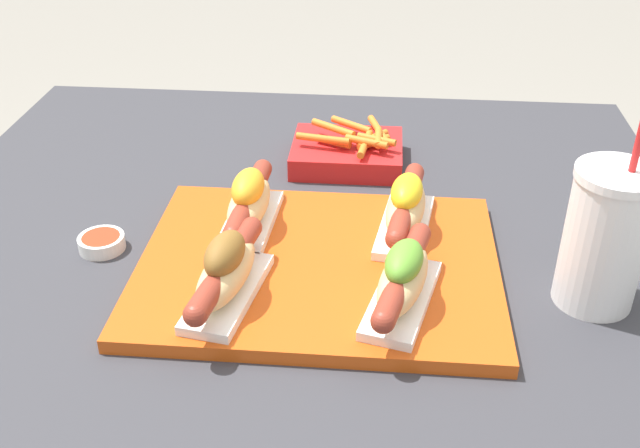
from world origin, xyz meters
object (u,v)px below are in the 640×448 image
object	(u,v)px
drink_cup	(605,238)
fries_basket	(348,152)
serving_tray	(319,266)
hot_dog_3	(406,207)
hot_dog_1	(403,278)
sauce_bowl	(102,242)
hot_dog_0	(226,271)
hot_dog_2	(249,203)

from	to	relation	value
drink_cup	fries_basket	bearing A→B (deg)	132.91
serving_tray	hot_dog_3	distance (m)	0.14
hot_dog_1	sauce_bowl	distance (m)	0.40
hot_dog_0	hot_dog_1	distance (m)	0.20
hot_dog_3	hot_dog_2	bearing A→B (deg)	-177.74
serving_tray	drink_cup	bearing A→B (deg)	-4.75
hot_dog_2	fries_basket	bearing A→B (deg)	63.24
hot_dog_3	drink_cup	distance (m)	0.25
serving_tray	hot_dog_3	world-z (taller)	hot_dog_3
sauce_bowl	fries_basket	xyz separation A→B (m)	(0.30, 0.27, 0.01)
fries_basket	sauce_bowl	bearing A→B (deg)	-138.05
hot_dog_0	hot_dog_2	world-z (taller)	same
hot_dog_3	drink_cup	bearing A→B (deg)	-25.72
sauce_bowl	hot_dog_0	bearing A→B (deg)	-30.51
hot_dog_0	sauce_bowl	bearing A→B (deg)	149.49
drink_cup	serving_tray	bearing A→B (deg)	175.25
hot_dog_0	fries_basket	xyz separation A→B (m)	(0.12, 0.39, -0.03)
hot_dog_3	sauce_bowl	distance (m)	0.40
hot_dog_0	fries_basket	size ratio (longest dim) A/B	1.16
hot_dog_0	fries_basket	bearing A→B (deg)	73.25
hot_dog_2	drink_cup	distance (m)	0.43
hot_dog_2	hot_dog_3	size ratio (longest dim) A/B	1.01
hot_dog_1	hot_dog_2	distance (m)	0.25
hot_dog_1	hot_dog_3	bearing A→B (deg)	88.36
drink_cup	hot_dog_2	bearing A→B (deg)	166.97
hot_dog_0	hot_dog_2	distance (m)	0.15
serving_tray	hot_dog_1	distance (m)	0.14
hot_dog_0	hot_dog_2	size ratio (longest dim) A/B	0.99
sauce_bowl	fries_basket	distance (m)	0.41
hot_dog_0	hot_dog_1	world-z (taller)	hot_dog_0
hot_dog_1	hot_dog_2	bearing A→B (deg)	143.03
sauce_bowl	drink_cup	size ratio (longest dim) A/B	0.26
drink_cup	sauce_bowl	bearing A→B (deg)	174.88
fries_basket	hot_dog_1	bearing A→B (deg)	-77.88
serving_tray	hot_dog_3	xyz separation A→B (m)	(0.11, 0.08, 0.04)
serving_tray	hot_dog_1	xyz separation A→B (m)	(0.10, -0.08, 0.04)
drink_cup	hot_dog_0	bearing A→B (deg)	-172.35
hot_dog_2	sauce_bowl	size ratio (longest dim) A/B	3.36
hot_dog_3	fries_basket	size ratio (longest dim) A/B	1.16
sauce_bowl	serving_tray	bearing A→B (deg)	-5.55
hot_dog_0	drink_cup	xyz separation A→B (m)	(0.42, 0.06, 0.03)
hot_dog_3	sauce_bowl	bearing A→B (deg)	-172.57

